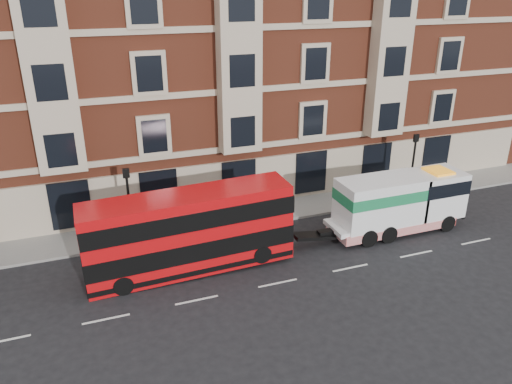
{
  "coord_description": "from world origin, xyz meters",
  "views": [
    {
      "loc": [
        -8.05,
        -18.75,
        13.44
      ],
      "look_at": [
        0.37,
        4.0,
        3.13
      ],
      "focal_mm": 35.0,
      "sensor_mm": 36.0,
      "label": 1
    }
  ],
  "objects": [
    {
      "name": "double_decker_bus",
      "position": [
        -3.61,
        2.68,
        2.18
      ],
      "size": [
        10.16,
        2.33,
        4.11
      ],
      "color": "red",
      "rests_on": "ground"
    },
    {
      "name": "tow_truck",
      "position": [
        8.45,
        2.68,
        1.8
      ],
      "size": [
        8.13,
        2.4,
        3.39
      ],
      "color": "white",
      "rests_on": "ground"
    },
    {
      "name": "sidewalk",
      "position": [
        0.0,
        7.5,
        0.07
      ],
      "size": [
        90.0,
        3.0,
        0.15
      ],
      "primitive_type": "cube",
      "color": "slate",
      "rests_on": "ground"
    },
    {
      "name": "lamp_post_west",
      "position": [
        -6.0,
        6.2,
        2.68
      ],
      "size": [
        0.35,
        0.15,
        4.35
      ],
      "color": "black",
      "rests_on": "sidewalk"
    },
    {
      "name": "victorian_terrace",
      "position": [
        0.5,
        15.0,
        10.07
      ],
      "size": [
        45.0,
        12.0,
        20.4
      ],
      "color": "brown",
      "rests_on": "ground"
    },
    {
      "name": "lamp_post_east",
      "position": [
        12.0,
        6.2,
        2.68
      ],
      "size": [
        0.35,
        0.15,
        4.35
      ],
      "color": "black",
      "rests_on": "sidewalk"
    },
    {
      "name": "ground",
      "position": [
        0.0,
        0.0,
        0.0
      ],
      "size": [
        120.0,
        120.0,
        0.0
      ],
      "primitive_type": "plane",
      "color": "black",
      "rests_on": "ground"
    }
  ]
}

